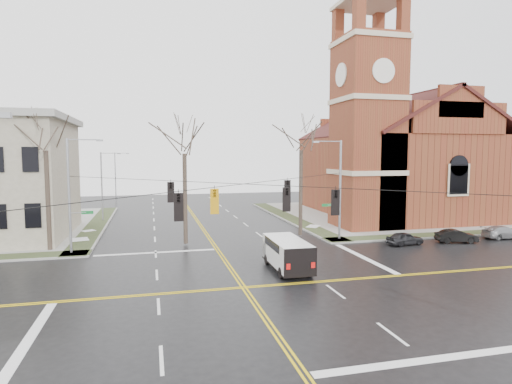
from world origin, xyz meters
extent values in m
plane|color=black|center=(0.00, 0.00, 0.00)|extent=(120.00, 120.00, 0.00)
cube|color=gray|center=(25.00, 25.00, 0.07)|extent=(30.00, 30.00, 0.15)
cube|color=#2B361D|center=(11.20, 25.00, 0.15)|extent=(2.00, 30.00, 0.02)
cube|color=#2B361D|center=(25.00, 11.20, 0.15)|extent=(30.00, 2.00, 0.02)
cube|color=#2B361D|center=(-11.20, 25.00, 0.15)|extent=(2.00, 30.00, 0.02)
cube|color=gold|center=(-0.12, 0.00, 0.01)|extent=(0.12, 100.00, 0.01)
cube|color=gold|center=(0.12, 0.00, 0.01)|extent=(0.12, 100.00, 0.01)
cube|color=gold|center=(0.00, -0.12, 0.01)|extent=(100.00, 0.12, 0.01)
cube|color=gold|center=(0.00, 0.12, 0.01)|extent=(100.00, 0.12, 0.01)
cube|color=silver|center=(5.00, -10.50, 0.01)|extent=(9.50, 0.50, 0.01)
cube|color=silver|center=(-5.00, 10.50, 0.01)|extent=(9.50, 0.50, 0.01)
cube|color=silver|center=(-10.50, -5.00, 0.01)|extent=(0.50, 9.50, 0.01)
cube|color=silver|center=(10.50, 5.00, 0.01)|extent=(0.50, 9.50, 0.01)
cube|color=brown|center=(17.00, 17.00, 10.00)|extent=(6.00, 6.00, 20.00)
cube|color=#C4B397|center=(17.00, 17.00, 19.50)|extent=(6.30, 6.30, 0.50)
cylinder|color=silver|center=(17.00, 13.95, 16.00)|extent=(2.40, 0.15, 2.40)
cylinder|color=silver|center=(13.95, 17.00, 16.00)|extent=(0.15, 2.40, 2.40)
cube|color=brown|center=(26.00, 26.00, 5.00)|extent=(18.00, 24.00, 10.00)
cube|color=brown|center=(16.80, 20.00, 2.20)|extent=(2.00, 5.00, 4.40)
cylinder|color=gray|center=(11.50, 11.50, 4.65)|extent=(0.20, 0.20, 9.00)
cylinder|color=gray|center=(10.90, 11.50, 3.30)|extent=(1.20, 0.06, 0.06)
cube|color=#116529|center=(10.20, 11.50, 3.30)|extent=(0.90, 0.04, 0.25)
cylinder|color=gray|center=(10.30, 11.50, 9.05)|extent=(2.40, 0.08, 0.08)
cube|color=gray|center=(9.10, 11.50, 9.00)|extent=(0.50, 0.22, 0.15)
cylinder|color=gray|center=(-11.50, 11.50, 4.65)|extent=(0.20, 0.20, 9.00)
cylinder|color=gray|center=(-10.90, 11.50, 3.30)|extent=(1.20, 0.06, 0.06)
cube|color=#116529|center=(-10.20, 11.50, 3.30)|extent=(0.90, 0.04, 0.25)
cylinder|color=gray|center=(-10.30, 11.50, 9.05)|extent=(2.40, 0.08, 0.08)
cube|color=gray|center=(-9.10, 11.50, 9.00)|extent=(0.50, 0.22, 0.15)
cube|color=gray|center=(-9.10, -11.50, 9.00)|extent=(0.50, 0.22, 0.15)
cylinder|color=black|center=(0.00, 0.00, 6.20)|extent=(23.02, 23.02, 0.03)
cylinder|color=black|center=(0.00, 0.00, 6.20)|extent=(23.02, 23.02, 0.03)
imported|color=black|center=(-4.00, -4.00, 5.45)|extent=(0.21, 0.26, 1.30)
imported|color=black|center=(4.00, 4.00, 5.45)|extent=(0.21, 0.26, 1.30)
imported|color=#CF8F0C|center=(-2.00, -2.00, 5.45)|extent=(0.21, 0.26, 1.30)
imported|color=black|center=(-4.00, 4.00, 5.45)|extent=(0.21, 0.26, 1.30)
imported|color=black|center=(4.00, -4.00, 5.45)|extent=(0.21, 0.26, 1.30)
imported|color=black|center=(2.00, -2.00, 5.45)|extent=(0.21, 0.26, 1.30)
cylinder|color=gray|center=(-10.80, 28.00, 4.10)|extent=(0.16, 0.16, 8.00)
cylinder|color=gray|center=(-9.80, 28.00, 8.00)|extent=(2.00, 0.07, 0.07)
cube|color=gray|center=(-8.80, 28.00, 7.95)|extent=(0.45, 0.20, 0.13)
cylinder|color=gray|center=(-10.80, 48.00, 4.10)|extent=(0.16, 0.16, 8.00)
cylinder|color=gray|center=(-9.80, 48.00, 8.00)|extent=(2.00, 0.07, 0.07)
cube|color=gray|center=(-8.80, 48.00, 7.95)|extent=(0.45, 0.20, 0.13)
cube|color=white|center=(3.70, 2.98, 1.24)|extent=(2.19, 5.51, 1.76)
cube|color=white|center=(3.73, 5.25, 0.98)|extent=(2.13, 0.96, 1.24)
cube|color=black|center=(3.74, 5.61, 1.55)|extent=(1.91, 0.15, 0.83)
cube|color=black|center=(3.70, 3.18, 1.81)|extent=(2.19, 3.75, 0.57)
cube|color=#B70C0A|center=(2.86, 0.19, 1.03)|extent=(0.25, 0.08, 0.35)
cube|color=#B70C0A|center=(4.47, 0.17, 1.03)|extent=(0.25, 0.08, 0.35)
cube|color=black|center=(3.70, 2.98, 0.34)|extent=(2.25, 5.56, 0.10)
cylinder|color=black|center=(2.77, 4.80, 0.37)|extent=(0.28, 0.75, 0.74)
cylinder|color=black|center=(4.68, 4.77, 0.37)|extent=(0.28, 0.75, 0.74)
cylinder|color=black|center=(2.72, 1.18, 0.37)|extent=(0.28, 0.75, 0.74)
cylinder|color=black|center=(4.63, 1.15, 0.37)|extent=(0.28, 0.75, 0.74)
imported|color=black|center=(16.20, 8.28, 0.57)|extent=(3.50, 1.79, 1.14)
imported|color=black|center=(21.25, 8.02, 0.59)|extent=(3.76, 2.03, 1.18)
imported|color=gray|center=(26.82, 8.59, 0.59)|extent=(4.06, 1.65, 1.18)
cylinder|color=#392D24|center=(-13.36, 13.00, 4.17)|extent=(0.36, 0.36, 8.05)
cylinder|color=#392D24|center=(-2.41, 12.77, 4.06)|extent=(0.36, 0.36, 7.81)
cylinder|color=#392D24|center=(8.64, 14.10, 4.21)|extent=(0.36, 0.36, 8.12)
camera|label=1|loc=(-5.25, -24.33, 7.99)|focal=30.00mm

